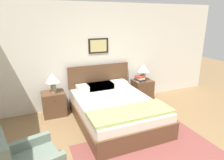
{
  "coord_description": "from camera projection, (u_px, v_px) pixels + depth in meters",
  "views": [
    {
      "loc": [
        -1.61,
        -1.86,
        2.24
      ],
      "look_at": [
        -0.13,
        1.62,
        1.05
      ],
      "focal_mm": 32.0,
      "sensor_mm": 36.0,
      "label": 1
    }
  ],
  "objects": [
    {
      "name": "area_rug_main",
      "position": [
        151.0,
        156.0,
        3.38
      ],
      "size": [
        2.48,
        1.61,
        0.01
      ],
      "color": "brown",
      "rests_on": "ground_plane"
    },
    {
      "name": "book_hardcover_middle",
      "position": [
        140.0,
        79.0,
        5.44
      ],
      "size": [
        0.22,
        0.28,
        0.04
      ],
      "rotation": [
        0.0,
        0.0,
        0.06
      ],
      "color": "#232328",
      "rests_on": "book_thick_bottom"
    },
    {
      "name": "book_thick_bottom",
      "position": [
        140.0,
        81.0,
        5.45
      ],
      "size": [
        0.2,
        0.22,
        0.03
      ],
      "rotation": [
        0.0,
        0.0,
        -0.0
      ],
      "color": "silver",
      "rests_on": "nightstand_by_door"
    },
    {
      "name": "wall_back",
      "position": [
        96.0,
        56.0,
        5.13
      ],
      "size": [
        7.27,
        0.09,
        2.6
      ],
      "color": "beige",
      "rests_on": "ground_plane"
    },
    {
      "name": "table_lamp_near_window",
      "position": [
        53.0,
        79.0,
        4.55
      ],
      "size": [
        0.32,
        0.32,
        0.45
      ],
      "color": "gray",
      "rests_on": "nightstand_near_window"
    },
    {
      "name": "nightstand_by_door",
      "position": [
        142.0,
        90.0,
        5.63
      ],
      "size": [
        0.52,
        0.46,
        0.57
      ],
      "color": "brown",
      "rests_on": "ground_plane"
    },
    {
      "name": "bed",
      "position": [
        115.0,
        109.0,
        4.43
      ],
      "size": [
        1.62,
        2.19,
        1.09
      ],
      "color": "brown",
      "rests_on": "ground_plane"
    },
    {
      "name": "book_slim_near_top",
      "position": [
        140.0,
        77.0,
        5.42
      ],
      "size": [
        0.2,
        0.21,
        0.04
      ],
      "rotation": [
        0.0,
        0.0,
        0.07
      ],
      "color": "#B7332D",
      "rests_on": "book_novel_upper"
    },
    {
      "name": "nightstand_near_window",
      "position": [
        54.0,
        104.0,
        4.73
      ],
      "size": [
        0.52,
        0.46,
        0.57
      ],
      "color": "brown",
      "rests_on": "ground_plane"
    },
    {
      "name": "book_novel_upper",
      "position": [
        140.0,
        78.0,
        5.43
      ],
      "size": [
        0.18,
        0.25,
        0.04
      ],
      "rotation": [
        0.0,
        0.0,
        0.01
      ],
      "color": "beige",
      "rests_on": "book_hardcover_middle"
    },
    {
      "name": "table_lamp_by_door",
      "position": [
        144.0,
        69.0,
        5.45
      ],
      "size": [
        0.32,
        0.32,
        0.45
      ],
      "color": "gray",
      "rests_on": "nightstand_by_door"
    }
  ]
}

